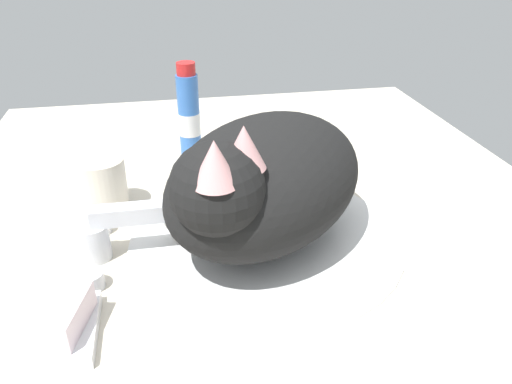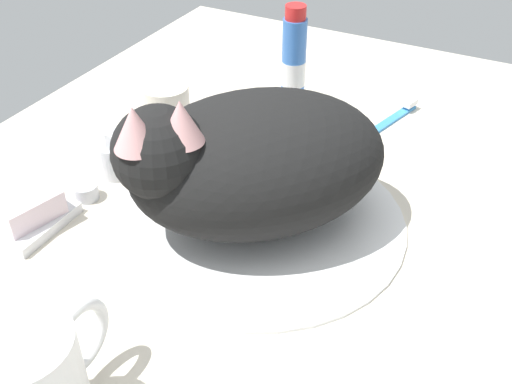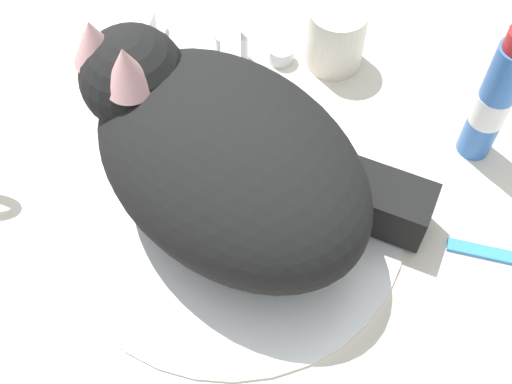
{
  "view_description": "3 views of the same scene",
  "coord_description": "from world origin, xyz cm",
  "px_view_note": "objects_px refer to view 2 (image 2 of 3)",
  "views": [
    {
      "loc": [
        -48.31,
        10.27,
        33.27
      ],
      "look_at": [
        0.22,
        1.14,
        6.38
      ],
      "focal_mm": 35.09,
      "sensor_mm": 36.0,
      "label": 1
    },
    {
      "loc": [
        -46.4,
        -23.79,
        42.38
      ],
      "look_at": [
        -2.46,
        -1.0,
        5.9
      ],
      "focal_mm": 43.0,
      "sensor_mm": 36.0,
      "label": 2
    },
    {
      "loc": [
        1.47,
        -31.31,
        52.07
      ],
      "look_at": [
        2.13,
        -1.13,
        5.16
      ],
      "focal_mm": 45.59,
      "sensor_mm": 36.0,
      "label": 3
    }
  ],
  "objects_px": {
    "faucet": "(121,158)",
    "toothpaste_bottle": "(294,65)",
    "rinse_cup": "(167,111)",
    "soap_bar": "(28,207)",
    "coffee_mug": "(35,384)",
    "toothbrush": "(389,120)",
    "cat": "(249,161)"
  },
  "relations": [
    {
      "from": "faucet",
      "to": "toothbrush",
      "type": "relative_size",
      "value": 0.95
    },
    {
      "from": "toothbrush",
      "to": "toothpaste_bottle",
      "type": "bearing_deg",
      "value": 104.3
    },
    {
      "from": "soap_bar",
      "to": "toothbrush",
      "type": "distance_m",
      "value": 0.48
    },
    {
      "from": "rinse_cup",
      "to": "toothbrush",
      "type": "distance_m",
      "value": 0.3
    },
    {
      "from": "faucet",
      "to": "rinse_cup",
      "type": "relative_size",
      "value": 1.92
    },
    {
      "from": "faucet",
      "to": "soap_bar",
      "type": "height_order",
      "value": "faucet"
    },
    {
      "from": "faucet",
      "to": "cat",
      "type": "height_order",
      "value": "cat"
    },
    {
      "from": "rinse_cup",
      "to": "soap_bar",
      "type": "distance_m",
      "value": 0.23
    },
    {
      "from": "coffee_mug",
      "to": "toothpaste_bottle",
      "type": "distance_m",
      "value": 0.54
    },
    {
      "from": "rinse_cup",
      "to": "toothpaste_bottle",
      "type": "height_order",
      "value": "toothpaste_bottle"
    },
    {
      "from": "faucet",
      "to": "coffee_mug",
      "type": "relative_size",
      "value": 1.1
    },
    {
      "from": "soap_bar",
      "to": "toothpaste_bottle",
      "type": "height_order",
      "value": "toothpaste_bottle"
    },
    {
      "from": "faucet",
      "to": "toothpaste_bottle",
      "type": "xyz_separation_m",
      "value": [
        0.24,
        -0.11,
        0.05
      ]
    },
    {
      "from": "toothpaste_bottle",
      "to": "toothbrush",
      "type": "height_order",
      "value": "toothpaste_bottle"
    },
    {
      "from": "rinse_cup",
      "to": "soap_bar",
      "type": "height_order",
      "value": "rinse_cup"
    },
    {
      "from": "coffee_mug",
      "to": "toothbrush",
      "type": "relative_size",
      "value": 0.86
    },
    {
      "from": "faucet",
      "to": "toothpaste_bottle",
      "type": "bearing_deg",
      "value": -25.14
    },
    {
      "from": "cat",
      "to": "toothbrush",
      "type": "distance_m",
      "value": 0.3
    },
    {
      "from": "toothbrush",
      "to": "cat",
      "type": "bearing_deg",
      "value": 165.95
    },
    {
      "from": "cat",
      "to": "coffee_mug",
      "type": "bearing_deg",
      "value": 175.78
    },
    {
      "from": "faucet",
      "to": "soap_bar",
      "type": "distance_m",
      "value": 0.12
    },
    {
      "from": "rinse_cup",
      "to": "soap_bar",
      "type": "xyz_separation_m",
      "value": [
        -0.23,
        0.02,
        -0.01
      ]
    },
    {
      "from": "toothpaste_bottle",
      "to": "cat",
      "type": "bearing_deg",
      "value": -165.95
    },
    {
      "from": "toothbrush",
      "to": "rinse_cup",
      "type": "bearing_deg",
      "value": 122.77
    },
    {
      "from": "rinse_cup",
      "to": "coffee_mug",
      "type": "bearing_deg",
      "value": -158.25
    },
    {
      "from": "coffee_mug",
      "to": "toothpaste_bottle",
      "type": "xyz_separation_m",
      "value": [
        0.53,
        0.04,
        0.02
      ]
    },
    {
      "from": "coffee_mug",
      "to": "faucet",
      "type": "bearing_deg",
      "value": 27.32
    },
    {
      "from": "rinse_cup",
      "to": "toothbrush",
      "type": "relative_size",
      "value": 0.49
    },
    {
      "from": "cat",
      "to": "toothbrush",
      "type": "height_order",
      "value": "cat"
    },
    {
      "from": "soap_bar",
      "to": "toothpaste_bottle",
      "type": "relative_size",
      "value": 0.42
    },
    {
      "from": "soap_bar",
      "to": "toothpaste_bottle",
      "type": "xyz_separation_m",
      "value": [
        0.36,
        -0.14,
        0.05
      ]
    },
    {
      "from": "faucet",
      "to": "rinse_cup",
      "type": "xyz_separation_m",
      "value": [
        0.11,
        0.01,
        0.01
      ]
    }
  ]
}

